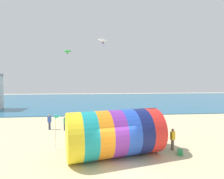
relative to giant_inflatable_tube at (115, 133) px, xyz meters
The scene contains 12 objects.
ground_plane 2.63m from the giant_inflatable_tube, 88.65° to the right, with size 120.00×120.00×0.00m, color #CCBA8C.
sea 34.11m from the giant_inflatable_tube, 89.92° to the left, with size 120.00×40.00×0.10m, color #236084.
giant_inflatable_tube is the anchor object (origin of this frame).
kite_handler 4.77m from the giant_inflatable_tube, ahead, with size 0.42×0.36×1.70m.
kite_white_parafoil 15.92m from the giant_inflatable_tube, 91.82° to the left, with size 1.36×0.88×0.67m.
kite_purple_delta 18.71m from the giant_inflatable_tube, 90.28° to the left, with size 1.25×1.20×1.54m.
kite_green_parafoil 9.11m from the giant_inflatable_tube, 130.52° to the left, with size 0.75×0.35×0.41m.
bystander_near_water 8.33m from the giant_inflatable_tube, 125.20° to the left, with size 0.34×0.42×1.60m.
bystander_mid_beach 7.71m from the giant_inflatable_tube, 54.37° to the left, with size 0.27×0.39×1.62m.
bystander_far_left 9.81m from the giant_inflatable_tube, 131.94° to the left, with size 0.40×0.30×1.69m.
beach_flag 4.68m from the giant_inflatable_tube, 161.28° to the left, with size 0.47×0.36×2.86m.
cooler_box 5.07m from the giant_inflatable_tube, ahead, with size 0.52×0.36×0.36m, color #268C4C.
Camera 1 is at (-1.37, -10.37, 5.56)m, focal length 28.00 mm.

